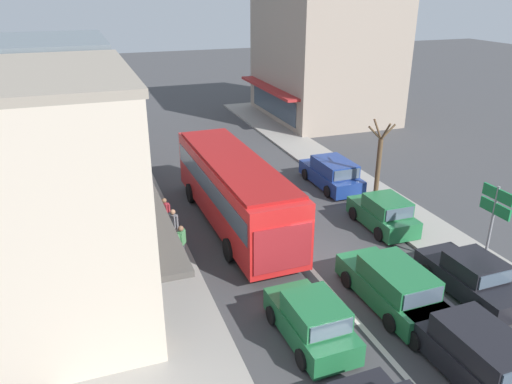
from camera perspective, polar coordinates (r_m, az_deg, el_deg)
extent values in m
plane|color=#3F3F42|center=(20.22, 5.77, -8.11)|extent=(140.00, 140.00, 0.00)
cube|color=silver|center=(23.44, 1.60, -3.43)|extent=(0.20, 28.00, 0.01)
cube|color=gray|center=(23.89, -15.62, -3.62)|extent=(5.20, 44.00, 0.14)
cube|color=gray|center=(27.66, 12.11, 0.39)|extent=(2.80, 44.00, 0.12)
cube|color=beige|center=(17.14, -26.45, -1.74)|extent=(7.86, 8.01, 7.83)
cube|color=#4C4742|center=(17.57, -11.54, -3.48)|extent=(1.10, 7.37, 0.20)
cube|color=#425160|center=(18.13, -12.54, -7.36)|extent=(0.06, 6.41, 1.80)
cube|color=#84939E|center=(24.50, -24.97, 5.58)|extent=(7.63, 7.18, 7.98)
cube|color=#4C4742|center=(24.81, -14.70, 4.04)|extent=(1.10, 6.61, 0.20)
cube|color=#425160|center=(25.21, -15.36, 1.13)|extent=(0.06, 5.75, 1.80)
cube|color=slate|center=(23.77, -26.63, 15.05)|extent=(7.79, 7.18, 0.24)
cube|color=#B2A38E|center=(32.10, -23.97, 8.20)|extent=(6.57, 7.52, 6.70)
cube|color=maroon|center=(32.18, -17.15, 7.98)|extent=(1.10, 6.92, 0.20)
cube|color=#425160|center=(32.50, -17.62, 5.67)|extent=(0.06, 6.02, 1.80)
cube|color=gray|center=(31.53, -24.99, 14.28)|extent=(6.73, 7.52, 0.24)
cube|color=gray|center=(42.14, 7.79, 14.92)|extent=(8.72, 11.21, 9.57)
cube|color=maroon|center=(40.50, 1.44, 11.82)|extent=(1.10, 10.31, 0.20)
cube|color=#425160|center=(40.92, 1.98, 10.07)|extent=(0.06, 8.97, 1.80)
cube|color=red|center=(22.45, -2.50, 0.26)|extent=(2.71, 10.85, 2.70)
cube|color=#425160|center=(22.30, -2.52, 1.22)|extent=(2.74, 10.41, 0.90)
cube|color=maroon|center=(17.97, 3.09, -6.50)|extent=(2.25, 0.10, 1.76)
cube|color=maroon|center=(21.96, -2.57, 3.66)|extent=(2.56, 9.98, 0.12)
cylinder|color=black|center=(25.62, -7.51, -0.11)|extent=(0.28, 0.96, 0.96)
cylinder|color=black|center=(26.24, -2.21, 0.65)|extent=(0.28, 0.96, 0.96)
cylinder|color=black|center=(20.12, -3.11, -6.62)|extent=(0.28, 0.96, 0.96)
cylinder|color=black|center=(20.91, 3.44, -5.42)|extent=(0.28, 0.96, 0.96)
cube|color=#1E6638|center=(16.15, 6.20, -14.80)|extent=(1.73, 3.74, 0.76)
cube|color=#1E6638|center=(15.52, 6.82, -13.36)|extent=(1.57, 1.94, 0.64)
cube|color=#425160|center=(16.22, 5.20, -11.51)|extent=(1.40, 0.10, 0.54)
cube|color=#425160|center=(14.85, 8.62, -15.36)|extent=(1.37, 0.09, 0.51)
cylinder|color=black|center=(16.78, 1.82, -13.91)|extent=(0.20, 0.62, 0.62)
cylinder|color=black|center=(17.38, 6.93, -12.65)|extent=(0.20, 0.62, 0.62)
cylinder|color=black|center=(15.22, 5.27, -18.50)|extent=(0.20, 0.62, 0.62)
cylinder|color=black|center=(15.87, 10.82, -16.84)|extent=(0.20, 0.62, 0.62)
cube|color=black|center=(16.14, 23.30, -16.86)|extent=(1.85, 4.54, 0.76)
cube|color=black|center=(15.53, 24.62, -15.47)|extent=(1.69, 2.63, 0.68)
cube|color=#425160|center=(16.25, 21.34, -13.04)|extent=(1.51, 0.09, 0.58)
cylinder|color=black|center=(16.51, 17.61, -15.86)|extent=(0.19, 0.62, 0.62)
cylinder|color=black|center=(17.52, 22.29, -14.10)|extent=(0.19, 0.62, 0.62)
cube|color=#1E6638|center=(18.22, 15.02, -10.70)|extent=(1.82, 4.52, 0.76)
cube|color=#1E6638|center=(17.61, 15.91, -9.30)|extent=(1.68, 2.62, 0.68)
cube|color=#425160|center=(18.52, 13.54, -7.36)|extent=(1.51, 0.08, 0.58)
cube|color=#425160|center=(16.76, 18.56, -11.43)|extent=(1.48, 0.08, 0.54)
cylinder|color=black|center=(18.83, 10.37, -9.82)|extent=(0.19, 0.62, 0.62)
cylinder|color=black|center=(19.70, 14.84, -8.68)|extent=(0.19, 0.62, 0.62)
cylinder|color=black|center=(17.01, 15.09, -14.23)|extent=(0.19, 0.62, 0.62)
cylinder|color=black|center=(17.97, 19.81, -12.68)|extent=(0.19, 0.62, 0.62)
cube|color=black|center=(19.67, 23.32, -9.29)|extent=(1.78, 4.22, 0.72)
cube|color=black|center=(19.29, 23.82, -7.75)|extent=(1.59, 1.82, 0.60)
cube|color=#425160|center=(19.85, 22.02, -6.57)|extent=(1.44, 0.08, 0.51)
cube|color=#425160|center=(18.76, 25.73, -8.99)|extent=(1.40, 0.08, 0.48)
cylinder|color=black|center=(20.01, 18.98, -8.68)|extent=(0.19, 0.62, 0.62)
cylinder|color=black|center=(21.07, 22.65, -7.60)|extent=(0.19, 0.62, 0.62)
cylinder|color=black|center=(18.51, 23.90, -12.26)|extent=(0.19, 0.62, 0.62)
cube|color=#1E6638|center=(23.46, 14.20, -2.74)|extent=(1.70, 3.72, 0.76)
cube|color=#1E6638|center=(22.95, 14.77, -1.46)|extent=(1.55, 1.92, 0.64)
cube|color=#425160|center=(23.69, 13.51, -0.56)|extent=(1.40, 0.08, 0.54)
cube|color=#425160|center=(22.23, 16.11, -2.42)|extent=(1.37, 0.08, 0.51)
cylinder|color=black|center=(23.99, 11.10, -2.42)|extent=(0.19, 0.62, 0.62)
cylinder|color=black|center=(24.81, 14.40, -1.86)|extent=(0.19, 0.62, 0.62)
cylinder|color=black|center=(22.31, 13.89, -4.68)|extent=(0.19, 0.62, 0.62)
cylinder|color=black|center=(23.18, 17.33, -4.00)|extent=(0.19, 0.62, 0.62)
cube|color=navy|center=(27.72, 8.53, 1.72)|extent=(1.78, 4.51, 0.76)
cube|color=navy|center=(27.18, 8.96, 2.89)|extent=(1.65, 2.61, 0.68)
cube|color=#425160|center=(28.28, 7.68, 3.74)|extent=(1.51, 0.07, 0.58)
cube|color=#425160|center=(26.11, 10.34, 1.96)|extent=(1.48, 0.07, 0.54)
cylinder|color=black|center=(28.53, 5.67, 2.03)|extent=(0.18, 0.62, 0.62)
cylinder|color=black|center=(29.30, 8.78, 2.43)|extent=(0.18, 0.62, 0.62)
cylinder|color=black|center=(26.30, 8.19, 0.07)|extent=(0.18, 0.62, 0.62)
cylinder|color=black|center=(27.13, 11.48, 0.56)|extent=(0.18, 0.62, 0.62)
cylinder|color=gray|center=(36.93, -13.61, 9.19)|extent=(0.12, 0.12, 4.20)
cube|color=black|center=(36.58, -13.86, 11.85)|extent=(0.24, 0.24, 0.68)
sphere|color=black|center=(36.56, -13.67, 12.23)|extent=(0.13, 0.13, 0.13)
sphere|color=orange|center=(36.60, -13.64, 11.89)|extent=(0.13, 0.13, 0.13)
sphere|color=black|center=(36.63, -13.61, 11.55)|extent=(0.13, 0.13, 0.13)
cylinder|color=gray|center=(20.57, 25.18, -4.09)|extent=(0.10, 0.10, 3.60)
cube|color=#19753D|center=(19.98, 25.92, -0.25)|extent=(0.08, 1.40, 0.44)
cube|color=white|center=(20.01, 26.01, -0.24)|extent=(0.01, 1.10, 0.10)
cube|color=#19753D|center=(20.18, 25.66, -1.69)|extent=(0.08, 1.40, 0.44)
cube|color=white|center=(20.21, 25.75, -1.67)|extent=(0.01, 1.10, 0.10)
cylinder|color=brown|center=(25.65, 13.74, 2.30)|extent=(0.24, 0.24, 3.33)
cylinder|color=brown|center=(25.31, 13.73, 6.99)|extent=(0.10, 0.80, 0.90)
cylinder|color=brown|center=(25.24, 14.86, 6.66)|extent=(0.80, 0.10, 0.75)
cylinder|color=brown|center=(24.76, 14.60, 6.68)|extent=(0.10, 0.72, 0.99)
cylinder|color=brown|center=(24.84, 13.46, 6.57)|extent=(0.80, 0.10, 0.77)
cylinder|color=#4C4742|center=(21.20, -9.14, -5.02)|extent=(0.14, 0.14, 0.84)
cylinder|color=#4C4742|center=(21.32, -9.47, -4.88)|extent=(0.14, 0.14, 0.84)
cube|color=slate|center=(20.95, -9.43, -3.25)|extent=(0.37, 0.42, 0.56)
sphere|color=#9E7051|center=(20.78, -9.50, -2.26)|extent=(0.22, 0.22, 0.22)
cylinder|color=slate|center=(20.79, -8.98, -3.44)|extent=(0.09, 0.09, 0.54)
cylinder|color=slate|center=(21.12, -9.86, -3.07)|extent=(0.09, 0.09, 0.54)
cube|color=black|center=(21.23, -10.00, -3.48)|extent=(0.26, 0.21, 0.22)
cylinder|color=#333338|center=(19.94, -8.31, -6.86)|extent=(0.14, 0.14, 0.84)
cylinder|color=#333338|center=(19.80, -8.52, -7.10)|extent=(0.14, 0.14, 0.84)
cube|color=#478951|center=(19.54, -8.53, -5.19)|extent=(0.39, 0.42, 0.56)
sphere|color=brown|center=(19.36, -8.60, -4.15)|extent=(0.22, 0.22, 0.22)
cylinder|color=#478951|center=(19.73, -8.24, -4.88)|extent=(0.09, 0.09, 0.54)
cylinder|color=#478951|center=(19.35, -8.82, -5.51)|extent=(0.09, 0.09, 0.54)
cube|color=maroon|center=(19.37, -8.82, -6.08)|extent=(0.25, 0.22, 0.22)
cylinder|color=#333338|center=(22.42, -10.45, -3.51)|extent=(0.14, 0.14, 0.84)
cylinder|color=#333338|center=(22.33, -10.07, -3.60)|extent=(0.14, 0.14, 0.84)
cube|color=#A82D38|center=(22.08, -10.39, -1.92)|extent=(0.41, 0.41, 0.56)
sphere|color=brown|center=(21.92, -10.46, -0.97)|extent=(0.22, 0.22, 0.22)
cylinder|color=#A82D38|center=(22.21, -10.89, -1.81)|extent=(0.09, 0.09, 0.54)
cylinder|color=#A82D38|center=(21.95, -9.88, -2.04)|extent=(0.09, 0.09, 0.54)
cube|color=black|center=(22.00, -9.67, -2.49)|extent=(0.24, 0.24, 0.22)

